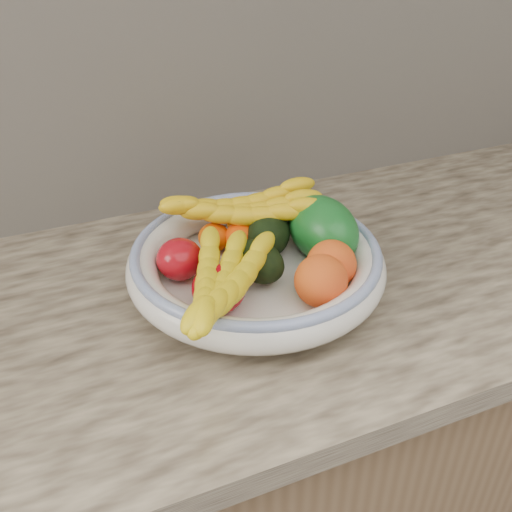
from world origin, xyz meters
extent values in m
cube|color=brown|center=(0.00, 1.68, 0.43)|extent=(2.40, 0.62, 0.86)
cube|color=tan|center=(0.00, 1.68, 0.88)|extent=(2.44, 0.66, 0.04)
cube|color=beige|center=(0.00, 1.99, 1.15)|extent=(2.40, 0.02, 0.50)
cylinder|color=silver|center=(0.00, 1.66, 0.91)|extent=(0.13, 0.13, 0.02)
cylinder|color=silver|center=(0.00, 1.66, 0.92)|extent=(0.32, 0.32, 0.01)
torus|color=silver|center=(0.00, 1.66, 0.95)|extent=(0.39, 0.39, 0.05)
torus|color=#37529C|center=(0.00, 1.66, 0.97)|extent=(0.37, 0.37, 0.02)
ellipsoid|color=#E95604|center=(-0.04, 1.75, 0.95)|extent=(0.06, 0.06, 0.05)
ellipsoid|color=orange|center=(0.02, 1.77, 0.95)|extent=(0.07, 0.07, 0.05)
ellipsoid|color=#FF4F05|center=(0.00, 1.73, 0.95)|extent=(0.06, 0.06, 0.05)
ellipsoid|color=#A60B15|center=(-0.11, 1.69, 0.96)|extent=(0.08, 0.08, 0.06)
ellipsoid|color=#A30009|center=(-0.08, 1.60, 0.96)|extent=(0.10, 0.10, 0.07)
ellipsoid|color=black|center=(-0.01, 1.64, 0.96)|extent=(0.09, 0.11, 0.06)
ellipsoid|color=black|center=(0.04, 1.71, 0.96)|extent=(0.11, 0.12, 0.07)
ellipsoid|color=#10561B|center=(0.12, 1.67, 0.98)|extent=(0.14, 0.16, 0.12)
ellipsoid|color=orange|center=(0.06, 1.56, 0.97)|extent=(0.09, 0.09, 0.08)
ellipsoid|color=orange|center=(0.09, 1.59, 0.97)|extent=(0.07, 0.07, 0.07)
camera|label=1|loc=(-0.28, 0.99, 1.42)|focal=40.00mm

